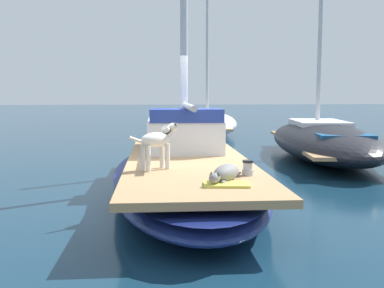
% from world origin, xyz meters
% --- Properties ---
extents(ground_plane, '(120.00, 120.00, 0.00)m').
position_xyz_m(ground_plane, '(0.00, 0.00, 0.00)').
color(ground_plane, '#143347').
extents(sailboat_main, '(2.58, 7.26, 0.66)m').
position_xyz_m(sailboat_main, '(0.00, 0.00, 0.34)').
color(sailboat_main, navy).
rests_on(sailboat_main, ground).
extents(cabin_house, '(1.42, 2.23, 0.84)m').
position_xyz_m(cabin_house, '(0.01, 1.12, 1.01)').
color(cabin_house, silver).
rests_on(cabin_house, sailboat_main).
extents(dog_grey, '(0.57, 0.85, 0.22)m').
position_xyz_m(dog_grey, '(0.32, -2.24, 0.77)').
color(dog_grey, gray).
rests_on(dog_grey, sailboat_main).
extents(dog_white, '(0.79, 0.65, 0.70)m').
position_xyz_m(dog_white, '(-0.53, -1.23, 1.08)').
color(dog_white, silver).
rests_on(dog_white, sailboat_main).
extents(deck_winch, '(0.16, 0.16, 0.21)m').
position_xyz_m(deck_winch, '(0.70, -1.83, 0.76)').
color(deck_winch, '#B7B7BC').
rests_on(deck_winch, sailboat_main).
extents(deck_towel, '(0.60, 0.42, 0.03)m').
position_xyz_m(deck_towel, '(0.30, -2.49, 0.68)').
color(deck_towel, '#D8D14C').
rests_on(deck_towel, sailboat_main).
extents(moored_boat_far_astern, '(3.22, 6.28, 6.90)m').
position_xyz_m(moored_boat_far_astern, '(1.64, 10.91, 0.54)').
color(moored_boat_far_astern, white).
rests_on(moored_boat_far_astern, ground).
extents(moored_boat_starboard_side, '(3.32, 7.43, 8.04)m').
position_xyz_m(moored_boat_starboard_side, '(4.01, 4.02, 0.53)').
color(moored_boat_starboard_side, black).
rests_on(moored_boat_starboard_side, ground).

